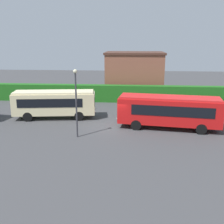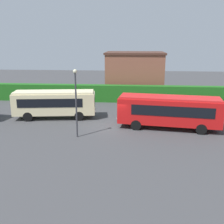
{
  "view_description": "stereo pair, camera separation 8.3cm",
  "coord_description": "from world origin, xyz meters",
  "px_view_note": "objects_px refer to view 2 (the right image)",
  "views": [
    {
      "loc": [
        1.88,
        -25.52,
        8.41
      ],
      "look_at": [
        -0.3,
        1.11,
        1.23
      ],
      "focal_mm": 42.94,
      "sensor_mm": 36.0,
      "label": 1
    },
    {
      "loc": [
        1.96,
        -25.52,
        8.41
      ],
      "look_at": [
        -0.3,
        1.11,
        1.23
      ],
      "focal_mm": 42.94,
      "sensor_mm": 36.0,
      "label": 2
    }
  ],
  "objects_px": {
    "lamppost": "(76,96)",
    "bus_red": "(169,110)",
    "person_left": "(182,115)",
    "bus_cream": "(55,103)"
  },
  "relations": [
    {
      "from": "bus_cream",
      "to": "person_left",
      "type": "distance_m",
      "value": 13.71
    },
    {
      "from": "bus_cream",
      "to": "person_left",
      "type": "height_order",
      "value": "bus_cream"
    },
    {
      "from": "lamppost",
      "to": "bus_cream",
      "type": "bearing_deg",
      "value": 122.98
    },
    {
      "from": "bus_red",
      "to": "person_left",
      "type": "relative_size",
      "value": 5.63
    },
    {
      "from": "person_left",
      "to": "lamppost",
      "type": "bearing_deg",
      "value": 163.42
    },
    {
      "from": "lamppost",
      "to": "bus_red",
      "type": "bearing_deg",
      "value": 20.49
    },
    {
      "from": "bus_red",
      "to": "person_left",
      "type": "height_order",
      "value": "bus_red"
    },
    {
      "from": "bus_red",
      "to": "lamppost",
      "type": "relative_size",
      "value": 1.66
    },
    {
      "from": "bus_red",
      "to": "person_left",
      "type": "bearing_deg",
      "value": -126.43
    },
    {
      "from": "bus_cream",
      "to": "lamppost",
      "type": "distance_m",
      "value": 7.06
    }
  ]
}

